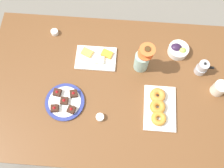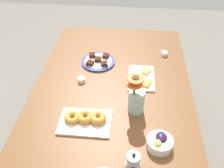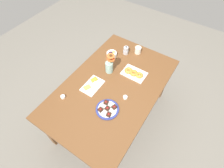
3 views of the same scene
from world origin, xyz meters
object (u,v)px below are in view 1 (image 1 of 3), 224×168
object	(u,v)px
jam_cup_berry	(55,32)
moka_pot	(202,68)
jam_cup_honey	(100,117)
coffee_mug	(219,88)
cheese_platter	(96,58)
grape_bowl	(178,50)
croissant_platter	(159,107)
dessert_plate	(65,102)
dining_table	(112,91)
flower_vase	(142,60)

from	to	relation	value
jam_cup_berry	moka_pot	world-z (taller)	moka_pot
moka_pot	jam_cup_honey	bearing A→B (deg)	-149.81
coffee_mug	jam_cup_honey	distance (m)	0.74
cheese_platter	grape_bowl	bearing A→B (deg)	9.53
grape_bowl	moka_pot	bearing A→B (deg)	-42.67
croissant_platter	dessert_plate	distance (m)	0.57
croissant_platter	jam_cup_berry	size ratio (longest dim) A/B	5.83
dining_table	flower_vase	size ratio (longest dim) A/B	6.31
jam_cup_honey	dessert_plate	distance (m)	0.24
jam_cup_berry	moka_pot	size ratio (longest dim) A/B	0.40
cheese_platter	moka_pot	distance (m)	0.67
cheese_platter	flower_vase	bearing A→B (deg)	-7.22
coffee_mug	croissant_platter	world-z (taller)	coffee_mug
jam_cup_honey	cheese_platter	bearing A→B (deg)	98.86
croissant_platter	dining_table	bearing A→B (deg)	157.94
croissant_platter	moka_pot	distance (m)	0.37
coffee_mug	flower_vase	distance (m)	0.49
croissant_platter	dessert_plate	bearing A→B (deg)	-179.12
dining_table	jam_cup_berry	size ratio (longest dim) A/B	33.33
cheese_platter	croissant_platter	size ratio (longest dim) A/B	0.93
cheese_platter	jam_cup_honey	size ratio (longest dim) A/B	5.42
dining_table	coffee_mug	world-z (taller)	coffee_mug
jam_cup_berry	moka_pot	distance (m)	0.99
croissant_platter	dessert_plate	size ratio (longest dim) A/B	1.18
flower_vase	jam_cup_berry	bearing A→B (deg)	160.79
jam_cup_honey	jam_cup_berry	distance (m)	0.67
grape_bowl	jam_cup_berry	bearing A→B (deg)	174.44
cheese_platter	jam_cup_honey	distance (m)	0.40
grape_bowl	flower_vase	size ratio (longest dim) A/B	0.51
croissant_platter	dessert_plate	xyz separation A→B (m)	(-0.57, -0.01, -0.01)
cheese_platter	jam_cup_berry	xyz separation A→B (m)	(-0.30, 0.17, 0.00)
dessert_plate	flower_vase	distance (m)	0.53
coffee_mug	cheese_platter	size ratio (longest dim) A/B	0.45
croissant_platter	cheese_platter	bearing A→B (deg)	143.15
grape_bowl	dessert_plate	distance (m)	0.79
grape_bowl	moka_pot	distance (m)	0.19
flower_vase	dining_table	bearing A→B (deg)	-139.03
croissant_platter	moka_pot	size ratio (longest dim) A/B	2.35
dining_table	jam_cup_honey	distance (m)	0.24
grape_bowl	cheese_platter	bearing A→B (deg)	-170.47
dining_table	cheese_platter	distance (m)	0.24
jam_cup_honey	moka_pot	size ratio (longest dim) A/B	0.40
cheese_platter	jam_cup_berry	distance (m)	0.34
cheese_platter	croissant_platter	xyz separation A→B (m)	(0.40, -0.30, 0.01)
flower_vase	moka_pot	world-z (taller)	flower_vase
grape_bowl	cheese_platter	xyz separation A→B (m)	(-0.53, -0.09, -0.02)
dining_table	jam_cup_honey	world-z (taller)	jam_cup_honey
dining_table	dessert_plate	size ratio (longest dim) A/B	6.72
coffee_mug	jam_cup_berry	bearing A→B (deg)	162.53
dining_table	cheese_platter	bearing A→B (deg)	121.98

